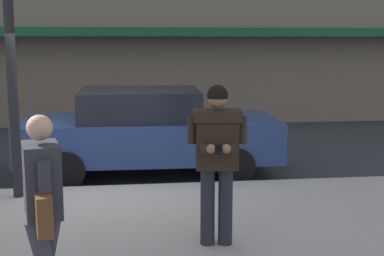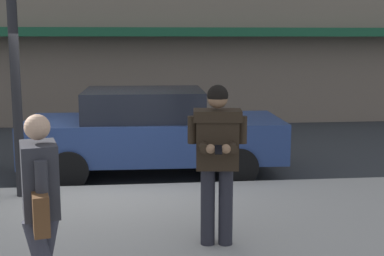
# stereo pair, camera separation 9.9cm
# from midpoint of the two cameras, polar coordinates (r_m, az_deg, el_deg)

# --- Properties ---
(ground_plane) EXTENTS (80.00, 80.00, 0.00)m
(ground_plane) POSITION_cam_midpoint_polar(r_m,az_deg,el_deg) (8.84, -10.10, -6.59)
(ground_plane) COLOR #2B2D30
(sidewalk) EXTENTS (32.00, 5.30, 0.14)m
(sidewalk) POSITION_cam_midpoint_polar(r_m,az_deg,el_deg) (6.13, -1.89, -13.15)
(sidewalk) COLOR #99968E
(sidewalk) RESTS_ON ground
(curb_paint_line) EXTENTS (28.00, 0.12, 0.01)m
(curb_paint_line) POSITION_cam_midpoint_polar(r_m,az_deg,el_deg) (8.89, -3.60, -6.35)
(curb_paint_line) COLOR silver
(curb_paint_line) RESTS_ON ground
(parked_sedan_mid) EXTENTS (4.54, 2.01, 1.54)m
(parked_sedan_mid) POSITION_cam_midpoint_polar(r_m,az_deg,el_deg) (9.58, -4.99, -0.37)
(parked_sedan_mid) COLOR navy
(parked_sedan_mid) RESTS_ON ground
(man_texting_on_phone) EXTENTS (0.65, 0.61, 1.81)m
(man_texting_on_phone) POSITION_cam_midpoint_polar(r_m,az_deg,el_deg) (5.86, 2.20, -2.12)
(man_texting_on_phone) COLOR #23232B
(man_texting_on_phone) RESTS_ON sidewalk
(pedestrian_with_bag) EXTENTS (0.39, 0.72, 1.70)m
(pedestrian_with_bag) POSITION_cam_midpoint_polar(r_m,az_deg,el_deg) (4.58, -16.20, -7.73)
(pedestrian_with_bag) COLOR #33333D
(pedestrian_with_bag) RESTS_ON sidewalk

